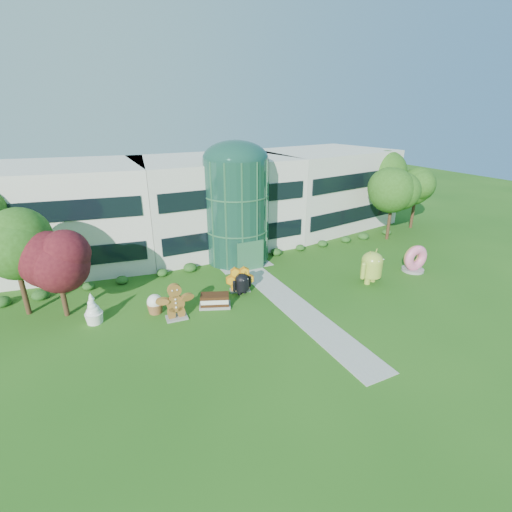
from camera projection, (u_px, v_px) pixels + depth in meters
name	position (u px, v px, depth m)	size (l,w,h in m)	color
ground	(303.00, 314.00, 27.11)	(140.00, 140.00, 0.00)	#215114
building	(215.00, 201.00, 40.40)	(46.00, 15.00, 9.30)	beige
atrium	(237.00, 211.00, 35.31)	(6.00, 6.00, 9.80)	#194738
walkway	(289.00, 302.00, 28.77)	(2.40, 20.00, 0.04)	#9E9E93
tree_red	(59.00, 278.00, 25.85)	(4.00, 4.00, 6.00)	#3F0C14
trees_backdrop	(233.00, 216.00, 36.40)	(52.00, 8.00, 8.40)	#254E13
android_green	(372.00, 265.00, 31.47)	(2.91, 1.94, 3.30)	#9CB53A
android_black	(242.00, 282.00, 29.73)	(1.81, 1.21, 2.06)	black
donut	(415.00, 258.00, 33.92)	(2.45, 1.18, 2.55)	#E5578B
gingerbread	(175.00, 301.00, 26.05)	(2.98, 1.14, 2.75)	brown
ice_cream_sandwich	(215.00, 301.00, 27.93)	(2.32, 1.16, 1.03)	black
honeycomb	(240.00, 280.00, 30.24)	(2.41, 0.86, 1.90)	#F1A718
froyo	(93.00, 308.00, 25.60)	(1.32, 1.32, 2.26)	white
cupcake	(155.00, 304.00, 27.05)	(1.21, 1.21, 1.46)	white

